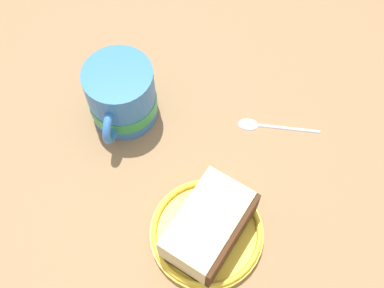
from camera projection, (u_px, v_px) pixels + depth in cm
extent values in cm
cube|color=#936D47|center=(226.00, 185.00, 66.48)|extent=(121.79, 121.79, 3.34)
cylinder|color=yellow|center=(206.00, 234.00, 60.97)|extent=(14.52, 14.52, 1.13)
torus|color=yellow|center=(206.00, 231.00, 60.16)|extent=(14.07, 14.07, 0.71)
cube|color=#472814|center=(206.00, 232.00, 60.20)|extent=(12.77, 8.91, 0.60)
cube|color=beige|center=(207.00, 224.00, 57.68)|extent=(12.77, 8.91, 5.09)
cube|color=#472814|center=(233.00, 240.00, 56.77)|extent=(11.54, 2.94, 5.09)
cylinder|color=#3372BF|center=(122.00, 94.00, 65.79)|extent=(9.46, 9.46, 9.56)
cylinder|color=green|center=(123.00, 101.00, 67.32)|extent=(9.65, 9.65, 2.17)
cylinder|color=#47230F|center=(118.00, 81.00, 63.08)|extent=(8.32, 8.32, 0.40)
torus|color=#3372BF|center=(112.00, 123.00, 63.64)|extent=(5.38, 1.95, 5.28)
ellipsoid|color=silver|center=(247.00, 123.00, 68.74)|extent=(2.66, 3.39, 0.80)
cylinder|color=silver|center=(289.00, 128.00, 68.52)|extent=(2.64, 8.87, 0.50)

